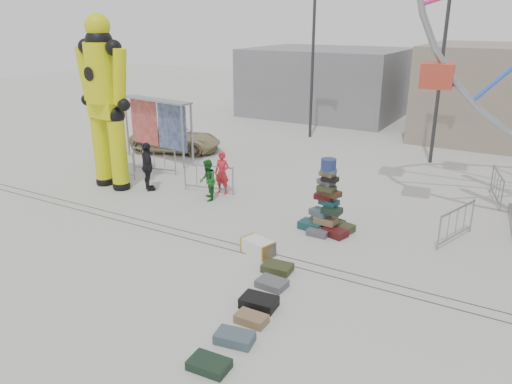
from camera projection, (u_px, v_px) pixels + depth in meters
The scene contains 25 objects.
ground at pixel (221, 259), 13.99m from camera, with size 90.00×90.00×0.00m, color #9E9E99.
track_line_near at pixel (232, 250), 14.48m from camera, with size 40.00×0.04×0.01m, color #47443F.
track_line_far at pixel (239, 245), 14.81m from camera, with size 40.00×0.04×0.01m, color #47443F.
building_left at pixel (326, 82), 34.06m from camera, with size 10.00×8.00×4.40m, color gray.
lamp_post_right at pixel (444, 64), 21.66m from camera, with size 1.41×0.25×8.00m.
lamp_post_left at pixel (314, 55), 26.59m from camera, with size 1.41×0.25×8.00m.
suitcase_tower at pixel (327, 211), 15.62m from camera, with size 1.73×1.46×2.37m.
crash_test_dummy at pixel (104, 97), 18.74m from camera, with size 2.69×1.18×6.76m.
banner_scaffold at pixel (157, 115), 22.82m from camera, with size 4.04×1.19×2.88m.
steamer_trunk at pixel (258, 247), 14.20m from camera, with size 0.92×0.53×0.43m, color silver.
row_case_0 at pixel (277, 268), 13.27m from camera, with size 0.77×0.54×0.21m, color #34391C.
row_case_1 at pixel (272, 283), 12.50m from camera, with size 0.74×0.54×0.19m, color #53555A.
row_case_2 at pixel (259, 302), 11.63m from camera, with size 0.84×0.57×0.25m, color black.
row_case_3 at pixel (251, 319), 11.03m from camera, with size 0.70×0.43×0.20m, color olive.
row_case_4 at pixel (235, 338), 10.37m from camera, with size 0.80×0.49×0.22m, color #42555F.
row_case_5 at pixel (209, 364), 9.59m from camera, with size 0.79×0.52×0.19m, color black.
barricade_dummy_a at pixel (121, 162), 21.24m from camera, with size 2.00×0.10×1.10m, color gray, non-canonical shape.
barricade_dummy_b at pixel (154, 160), 21.50m from camera, with size 2.00×0.10×1.10m, color gray, non-canonical shape.
barricade_dummy_c at pixel (209, 178), 19.12m from camera, with size 2.00×0.10×1.10m, color gray, non-canonical shape.
barricade_wheel_front at pixel (456, 224), 14.92m from camera, with size 2.00×0.10×1.10m, color gray, non-canonical shape.
barricade_wheel_back at pixel (497, 187), 18.18m from camera, with size 2.00×0.10×1.10m, color gray, non-canonical shape.
pedestrian_red at pixel (222, 173), 18.89m from camera, with size 0.60×0.39×1.64m, color red.
pedestrian_green at pixel (208, 180), 18.21m from camera, with size 0.74×0.58×1.53m, color #165B1B.
pedestrian_black at pixel (148, 167), 19.20m from camera, with size 1.11×0.46×1.90m, color black.
parked_suv at pixel (176, 139), 24.93m from camera, with size 2.03×4.41×1.23m, color tan.
Camera 1 is at (7.15, -10.39, 6.42)m, focal length 35.00 mm.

